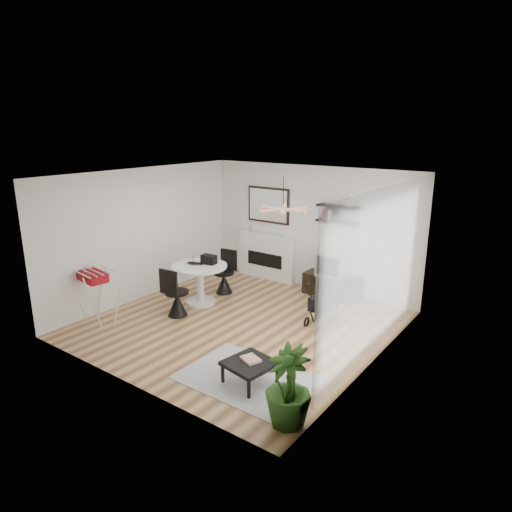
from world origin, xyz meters
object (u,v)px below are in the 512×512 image
Objects in this scene: fireplace at (267,250)px; stroller at (324,304)px; crt_tv at (333,264)px; dining_table at (200,278)px; potted_plant at (288,386)px; tv_console at (332,286)px; coffee_table at (250,364)px; drying_rack at (98,295)px.

stroller is at bearing -32.66° from fireplace.
crt_tv is 0.52× the size of dining_table.
stroller is at bearing 109.68° from potted_plant.
potted_plant is (1.55, -4.22, 0.28)m from tv_console.
tv_console is 1.68× the size of coffee_table.
fireplace is 1.80m from crt_tv.
tv_console is 1.22× the size of drying_rack.
stroller reaches higher than tv_console.
crt_tv is at bearing 110.97° from stroller.
coffee_table is at bearing 7.67° from drying_rack.
tv_console is at bearing -4.72° from fireplace.
dining_table is 1.98m from drying_rack.
tv_console is 2.80m from dining_table.
coffee_table is at bearing -58.08° from fireplace.
fireplace is 2.15× the size of drying_rack.
fireplace reaches higher than potted_plant.
drying_rack is 4.44m from potted_plant.
fireplace is at bearing 85.04° from dining_table.
crt_tv is 0.79× the size of coffee_table.
crt_tv reaches higher than dining_table.
stroller is 3.07m from potted_plant.
coffee_table is at bearing -87.55° from stroller.
potted_plant is at bearing -69.76° from crt_tv.
potted_plant is (1.56, -4.22, -0.21)m from crt_tv.
drying_rack is 3.51m from coffee_table.
crt_tv is 1.47m from stroller.
fireplace is at bearing 146.86° from stroller.
crt_tv is at bearing -158.40° from tv_console.
fireplace is 2.11m from dining_table.
stroller is (0.52, -1.33, -0.34)m from crt_tv.
potted_plant is (0.91, -0.45, 0.21)m from coffee_table.
drying_rack is at bearing 173.59° from potted_plant.
coffee_table is at bearing 153.52° from potted_plant.
coffee_table is at bearing -80.36° from tv_console.
tv_console is at bearing 99.64° from coffee_table.
stroller is at bearing 13.82° from dining_table.
dining_table is (-1.98, -1.95, 0.31)m from tv_console.
crt_tv is at bearing 44.60° from dining_table.
stroller is 2.44m from coffee_table.
drying_rack is 1.16× the size of stroller.
stroller is at bearing 92.93° from coffee_table.
stroller is (2.50, 0.61, -0.16)m from dining_table.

